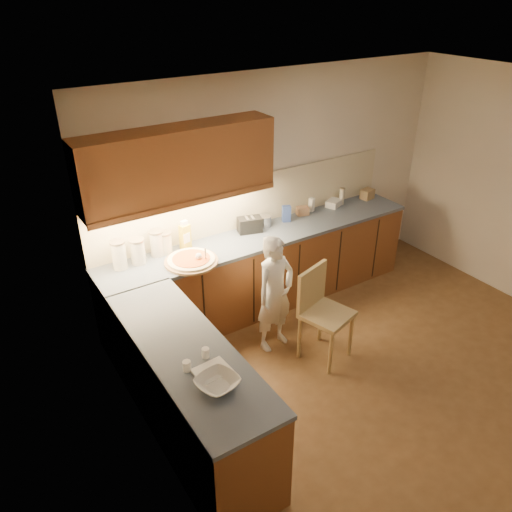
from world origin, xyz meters
The scene contains 24 objects.
room centered at (0.00, 0.00, 1.68)m, with size 4.54×4.50×2.62m.
l_counter centered at (-0.92, 1.25, 0.46)m, with size 3.77×2.62×0.92m.
backsplash centered at (-0.38, 1.99, 1.21)m, with size 3.75×0.02×0.58m, color beige.
upper_cabinets centered at (-1.27, 1.82, 1.85)m, with size 1.95×0.36×0.73m.
pizza_on_board centered at (-1.33, 1.56, 0.94)m, with size 0.54×0.54×0.22m.
child centered at (-0.70, 1.00, 0.63)m, with size 0.46×0.30×1.25m, color silver.
wooden_chair centered at (-0.40, 0.64, 0.56)m, with size 0.54×0.54×0.97m.
mixing_bowl centered at (-1.95, -0.11, 0.96)m, with size 0.29×0.29×0.07m, color silver.
canister_a centered at (-1.96, 1.83, 1.07)m, with size 0.15×0.15×0.29m.
canister_b centered at (-1.78, 1.83, 1.05)m, with size 0.15×0.15×0.26m.
canister_c centered at (-1.55, 1.88, 1.06)m, with size 0.15×0.15×0.27m.
canister_d centered at (-1.47, 1.88, 1.04)m, with size 0.14×0.14×0.23m.
oil_jug centered at (-1.25, 1.86, 1.06)m, with size 0.12×0.10×0.31m.
toaster centered at (-0.48, 1.83, 1.00)m, with size 0.29×0.22×0.17m.
steel_pot centered at (-0.26, 1.87, 0.98)m, with size 0.17×0.17×0.13m.
blue_box centered at (0.02, 1.84, 1.02)m, with size 0.10×0.07×0.19m, color #314894.
card_box_a centered at (0.29, 1.88, 0.97)m, with size 0.14×0.10×0.10m, color #9F7655.
white_bottle centered at (0.45, 1.91, 1.00)m, with size 0.06×0.06×0.17m, color white.
flat_pack centered at (0.78, 1.88, 0.96)m, with size 0.20×0.14×0.08m, color silver.
tall_jar centered at (0.90, 1.88, 1.03)m, with size 0.07×0.07×0.21m.
card_box_b centered at (1.30, 1.84, 0.98)m, with size 0.16×0.12×0.12m, color #A38558.
dough_cloth centered at (-1.91, 0.05, 0.93)m, with size 0.25×0.20×0.02m, color silver.
spice_jar_a centered at (-2.05, 0.16, 0.96)m, with size 0.06×0.06×0.08m, color white.
spice_jar_b centered at (-1.87, 0.22, 0.96)m, with size 0.06×0.06×0.08m, color white.
Camera 1 is at (-3.11, -2.41, 3.38)m, focal length 35.00 mm.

